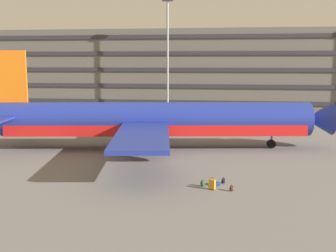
# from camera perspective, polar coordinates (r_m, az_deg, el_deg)

# --- Properties ---
(ground_plane) EXTENTS (600.00, 600.00, 0.00)m
(ground_plane) POSITION_cam_1_polar(r_m,az_deg,el_deg) (45.06, -2.48, -2.56)
(ground_plane) COLOR slate
(terminal_structure) EXTENTS (169.08, 22.14, 14.74)m
(terminal_structure) POSITION_cam_1_polar(r_m,az_deg,el_deg) (87.44, 2.60, 7.81)
(terminal_structure) COLOR #605B56
(terminal_structure) RESTS_ON ground_plane
(airliner) EXTENTS (36.86, 29.99, 9.94)m
(airliner) POSITION_cam_1_polar(r_m,az_deg,el_deg) (42.64, -2.18, 0.72)
(airliner) COLOR navy
(airliner) RESTS_ON ground_plane
(light_mast_left) EXTENTS (1.80, 0.50, 19.52)m
(light_mast_left) POSITION_cam_1_polar(r_m,az_deg,el_deg) (72.44, -0.05, 10.82)
(light_mast_left) COLOR gray
(light_mast_left) RESTS_ON ground_plane
(suitcase_large) EXTENTS (0.51, 0.42, 0.86)m
(suitcase_large) POSITION_cam_1_polar(r_m,az_deg,el_deg) (29.65, 6.03, -7.89)
(suitcase_large) COLOR orange
(suitcase_large) RESTS_ON ground_plane
(suitcase_red) EXTENTS (0.81, 0.81, 0.26)m
(suitcase_red) POSITION_cam_1_polar(r_m,az_deg,el_deg) (30.70, 6.40, -7.81)
(suitcase_red) COLOR navy
(suitcase_red) RESTS_ON ground_plane
(backpack_navy) EXTENTS (0.27, 0.36, 0.49)m
(backpack_navy) POSITION_cam_1_polar(r_m,az_deg,el_deg) (29.51, 8.58, -8.37)
(backpack_navy) COLOR #592619
(backpack_navy) RESTS_ON ground_plane
(backpack_orange) EXTENTS (0.26, 0.38, 0.49)m
(backpack_orange) POSITION_cam_1_polar(r_m,az_deg,el_deg) (31.26, 7.52, -7.37)
(backpack_orange) COLOR black
(backpack_orange) RESTS_ON ground_plane
(backpack_silver) EXTENTS (0.41, 0.34, 0.51)m
(backpack_silver) POSITION_cam_1_polar(r_m,az_deg,el_deg) (30.34, 4.77, -7.80)
(backpack_silver) COLOR #264C26
(backpack_silver) RESTS_ON ground_plane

